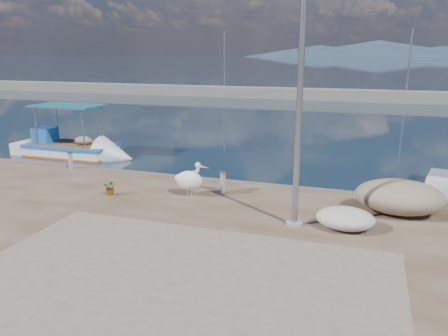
% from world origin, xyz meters
% --- Properties ---
extents(ground, '(1400.00, 1400.00, 0.00)m').
position_xyz_m(ground, '(0.00, 0.00, 0.00)').
color(ground, '#162635').
rests_on(ground, ground).
extents(quay_patch, '(9.00, 7.00, 0.01)m').
position_xyz_m(quay_patch, '(1.00, -3.00, 0.50)').
color(quay_patch, gray).
rests_on(quay_patch, quay).
extents(breakwater, '(120.00, 2.20, 7.50)m').
position_xyz_m(breakwater, '(-0.00, 40.00, 0.60)').
color(breakwater, gray).
rests_on(breakwater, ground).
extents(mountains, '(370.00, 280.00, 22.00)m').
position_xyz_m(mountains, '(4.39, 650.00, 9.51)').
color(mountains, '#28384C').
rests_on(mountains, ground).
extents(boat_left, '(6.23, 2.11, 3.00)m').
position_xyz_m(boat_left, '(-9.75, 8.41, 0.23)').
color(boat_left, white).
rests_on(boat_left, ground).
extents(pelican, '(1.20, 0.61, 1.16)m').
position_xyz_m(pelican, '(-0.88, 2.92, 1.05)').
color(pelican, tan).
rests_on(pelican, quay).
extents(lamp_post, '(0.44, 0.96, 7.00)m').
position_xyz_m(lamp_post, '(2.79, 1.53, 3.80)').
color(lamp_post, gray).
rests_on(lamp_post, quay).
extents(bollard_near, '(0.24, 0.24, 0.74)m').
position_xyz_m(bollard_near, '(0.02, 3.62, 0.90)').
color(bollard_near, gray).
rests_on(bollard_near, quay).
extents(bollard_far, '(0.23, 0.23, 0.69)m').
position_xyz_m(bollard_far, '(-6.80, 4.60, 0.88)').
color(bollard_far, gray).
rests_on(bollard_far, quay).
extents(potted_plant, '(0.51, 0.46, 0.51)m').
position_xyz_m(potted_plant, '(-3.42, 2.19, 0.76)').
color(potted_plant, '#33722D').
rests_on(potted_plant, quay).
extents(net_pile_d, '(1.54, 1.16, 0.58)m').
position_xyz_m(net_pile_d, '(4.11, 1.67, 0.79)').
color(net_pile_d, silver).
rests_on(net_pile_d, quay).
extents(net_pile_c, '(2.52, 1.80, 0.99)m').
position_xyz_m(net_pile_c, '(5.52, 3.39, 0.99)').
color(net_pile_c, tan).
rests_on(net_pile_c, quay).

